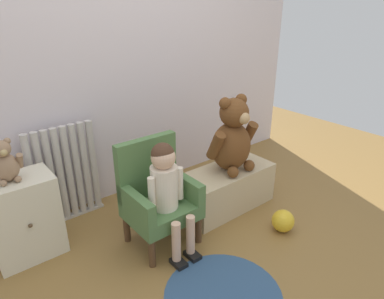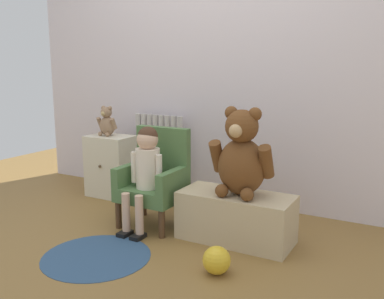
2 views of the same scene
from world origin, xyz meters
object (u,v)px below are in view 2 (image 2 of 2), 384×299
at_px(small_teddy_bear, 107,123).
at_px(small_dresser, 111,166).
at_px(large_teddy_bear, 241,157).
at_px(toy_ball, 217,260).
at_px(radiator, 159,155).
at_px(low_bench, 236,217).
at_px(child_figure, 146,163).
at_px(floor_rug, 96,256).
at_px(child_armchair, 155,179).

bearing_deg(small_teddy_bear, small_dresser, -3.00).
bearing_deg(large_teddy_bear, toy_ball, -82.85).
distance_m(radiator, small_teddy_bear, 0.54).
xyz_separation_m(low_bench, small_teddy_bear, (-1.39, 0.39, 0.49)).
xyz_separation_m(radiator, child_figure, (0.37, -0.73, 0.12)).
relative_size(small_dresser, large_teddy_bear, 0.94).
relative_size(small_teddy_bear, floor_rug, 0.39).
relative_size(radiator, toy_ball, 4.52).
bearing_deg(child_armchair, floor_rug, -90.45).
relative_size(radiator, child_figure, 0.98).
xyz_separation_m(small_dresser, child_armchair, (0.73, -0.39, 0.07)).
distance_m(large_teddy_bear, floor_rug, 1.09).
relative_size(small_dresser, floor_rug, 0.82).
height_order(low_bench, toy_ball, low_bench).
xyz_separation_m(child_armchair, child_figure, (0.00, -0.11, 0.14)).
bearing_deg(large_teddy_bear, floor_rug, -136.47).
bearing_deg(toy_ball, large_teddy_bear, 97.15).
bearing_deg(child_armchair, small_dresser, 151.96).
xyz_separation_m(radiator, child_armchair, (0.37, -0.62, -0.02)).
height_order(large_teddy_bear, small_teddy_bear, large_teddy_bear).
relative_size(small_dresser, toy_ball, 3.39).
height_order(floor_rug, toy_ball, toy_ball).
bearing_deg(child_figure, large_teddy_bear, 9.07).
bearing_deg(small_dresser, child_armchair, -28.04).
distance_m(child_armchair, floor_rug, 0.72).
height_order(small_dresser, small_teddy_bear, small_teddy_bear).
bearing_deg(low_bench, toy_ball, -79.15).
bearing_deg(small_dresser, large_teddy_bear, -15.75).
xyz_separation_m(large_teddy_bear, small_teddy_bear, (-1.42, 0.39, 0.08)).
xyz_separation_m(radiator, toy_ball, (1.10, -1.10, -0.28)).
xyz_separation_m(child_armchair, small_teddy_bear, (-0.76, 0.39, 0.31)).
xyz_separation_m(small_dresser, large_teddy_bear, (1.39, -0.39, 0.30)).
bearing_deg(low_bench, small_teddy_bear, 164.31).
relative_size(radiator, large_teddy_bear, 1.26).
distance_m(child_armchair, toy_ball, 0.91).
height_order(child_armchair, large_teddy_bear, large_teddy_bear).
relative_size(small_dresser, low_bench, 0.72).
bearing_deg(low_bench, small_dresser, 164.03).
bearing_deg(child_figure, floor_rug, -90.55).
bearing_deg(child_figure, child_armchair, 90.00).
height_order(child_figure, toy_ball, child_figure).
relative_size(child_armchair, low_bench, 0.94).
bearing_deg(small_teddy_bear, child_armchair, -27.16).
bearing_deg(child_figure, small_teddy_bear, 146.55).
relative_size(child_figure, small_teddy_bear, 2.82).
distance_m(low_bench, floor_rug, 0.92).
xyz_separation_m(child_armchair, low_bench, (0.63, -0.00, -0.18)).
relative_size(low_bench, large_teddy_bear, 1.31).
relative_size(child_figure, large_teddy_bear, 1.28).
height_order(small_dresser, child_armchair, child_armchair).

